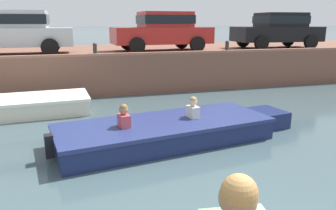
{
  "coord_description": "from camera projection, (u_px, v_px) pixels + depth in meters",
  "views": [
    {
      "loc": [
        -1.6,
        -1.86,
        2.6
      ],
      "look_at": [
        -0.07,
        3.4,
        1.2
      ],
      "focal_mm": 35.0,
      "sensor_mm": 36.0,
      "label": 1
    }
  ],
  "objects": [
    {
      "name": "ground_plane",
      "position": [
        153.0,
        141.0,
        7.32
      ],
      "size": [
        400.0,
        400.0,
        0.0
      ],
      "primitive_type": "plane",
      "color": "#3D5156"
    },
    {
      "name": "far_quay_wall",
      "position": [
        110.0,
        65.0,
        14.44
      ],
      "size": [
        60.0,
        6.0,
        1.44
      ],
      "primitive_type": "cube",
      "color": "brown",
      "rests_on": "ground"
    },
    {
      "name": "far_wall_coping",
      "position": [
        119.0,
        54.0,
        11.58
      ],
      "size": [
        60.0,
        0.24,
        0.08
      ],
      "primitive_type": "cube",
      "color": "#925F4C",
      "rests_on": "far_quay_wall"
    },
    {
      "name": "motorboat_passing",
      "position": [
        174.0,
        130.0,
        7.31
      ],
      "size": [
        5.77,
        2.41,
        0.97
      ],
      "color": "navy",
      "rests_on": "ground"
    },
    {
      "name": "car_left_inner_silver",
      "position": [
        14.0,
        31.0,
        11.67
      ],
      "size": [
        4.19,
        1.98,
        1.54
      ],
      "color": "#B7BABC",
      "rests_on": "far_quay_wall"
    },
    {
      "name": "car_centre_red",
      "position": [
        163.0,
        30.0,
        13.17
      ],
      "size": [
        3.99,
        2.05,
        1.54
      ],
      "color": "#B2231E",
      "rests_on": "far_quay_wall"
    },
    {
      "name": "car_right_inner_black",
      "position": [
        278.0,
        29.0,
        14.61
      ],
      "size": [
        3.89,
        2.02,
        1.54
      ],
      "color": "black",
      "rests_on": "far_quay_wall"
    },
    {
      "name": "mooring_bollard_mid",
      "position": [
        95.0,
        49.0,
        11.43
      ],
      "size": [
        0.15,
        0.15,
        0.45
      ],
      "color": "#2D2B28",
      "rests_on": "far_quay_wall"
    },
    {
      "name": "mooring_bollard_east",
      "position": [
        227.0,
        46.0,
        12.8
      ],
      "size": [
        0.15,
        0.15,
        0.45
      ],
      "color": "#2D2B28",
      "rests_on": "far_quay_wall"
    }
  ]
}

